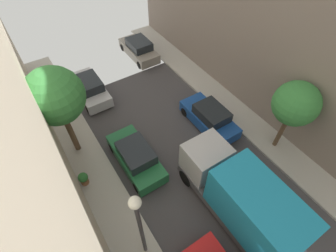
# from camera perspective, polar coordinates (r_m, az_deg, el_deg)

# --- Properties ---
(parked_car_left_4) EXTENTS (1.78, 4.20, 1.57)m
(parked_car_left_4) POSITION_cam_1_polar(r_m,az_deg,el_deg) (14.47, -7.23, -6.91)
(parked_car_left_4) COLOR #1E6638
(parked_car_left_4) RESTS_ON ground
(parked_car_left_5) EXTENTS (1.78, 4.20, 1.57)m
(parked_car_left_5) POSITION_cam_1_polar(r_m,az_deg,el_deg) (19.14, -17.25, 8.11)
(parked_car_left_5) COLOR silver
(parked_car_left_5) RESTS_ON ground
(parked_car_right_1) EXTENTS (1.78, 4.20, 1.57)m
(parked_car_right_1) POSITION_cam_1_polar(r_m,az_deg,el_deg) (16.45, 9.37, 1.86)
(parked_car_right_1) COLOR #194799
(parked_car_right_1) RESTS_ON ground
(parked_car_right_2) EXTENTS (1.78, 4.20, 1.57)m
(parked_car_right_2) POSITION_cam_1_polar(r_m,az_deg,el_deg) (22.52, -6.56, 16.84)
(parked_car_right_2) COLOR gray
(parked_car_right_2) RESTS_ON ground
(delivery_truck) EXTENTS (2.26, 6.60, 3.38)m
(delivery_truck) POSITION_cam_1_polar(r_m,az_deg,el_deg) (12.41, 16.22, -15.40)
(delivery_truck) COLOR #4C4C51
(delivery_truck) RESTS_ON ground
(street_tree_1) EXTENTS (2.39, 2.39, 4.66)m
(street_tree_1) POSITION_cam_1_polar(r_m,az_deg,el_deg) (14.55, 26.83, 4.45)
(street_tree_1) COLOR brown
(street_tree_1) RESTS_ON sidewalk_right
(street_tree_2) EXTENTS (2.93, 2.93, 5.72)m
(street_tree_2) POSITION_cam_1_polar(r_m,az_deg,el_deg) (13.39, -24.16, 6.07)
(street_tree_2) COLOR brown
(street_tree_2) RESTS_ON sidewalk_left
(potted_plant_3) EXTENTS (0.53, 0.53, 0.82)m
(potted_plant_3) POSITION_cam_1_polar(r_m,az_deg,el_deg) (14.50, -18.53, -11.16)
(potted_plant_3) COLOR brown
(potted_plant_3) RESTS_ON sidewalk_left
(lamp_post) EXTENTS (0.44, 0.44, 5.24)m
(lamp_post) POSITION_cam_1_polar(r_m,az_deg,el_deg) (9.65, -6.54, -20.56)
(lamp_post) COLOR #333338
(lamp_post) RESTS_ON sidewalk_left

